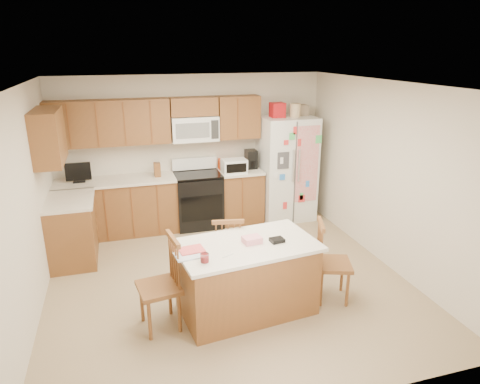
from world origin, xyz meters
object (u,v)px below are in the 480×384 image
object	(u,v)px
stove	(198,199)
windsor_chair_back	(228,252)
refrigerator	(287,167)
island	(246,277)
windsor_chair_left	(161,286)
windsor_chair_right	(331,263)

from	to	relation	value
stove	windsor_chair_back	bearing A→B (deg)	-90.63
refrigerator	island	distance (m)	3.05
windsor_chair_left	windsor_chair_right	xyz separation A→B (m)	(2.00, -0.01, -0.02)
stove	windsor_chair_left	bearing A→B (deg)	-108.94
stove	windsor_chair_left	xyz separation A→B (m)	(-0.92, -2.69, 0.02)
windsor_chair_left	windsor_chair_right	distance (m)	2.00
island	refrigerator	bearing A→B (deg)	59.38
stove	windsor_chair_right	bearing A→B (deg)	-68.29
stove	windsor_chair_back	xyz separation A→B (m)	(-0.02, -2.04, -0.03)
refrigerator	windsor_chair_right	size ratio (longest dim) A/B	2.06
windsor_chair_left	stove	bearing A→B (deg)	71.06
refrigerator	windsor_chair_left	size ratio (longest dim) A/B	1.97
island	stove	bearing A→B (deg)	90.78
stove	windsor_chair_back	distance (m)	2.04
island	windsor_chair_right	distance (m)	1.04
refrigerator	windsor_chair_left	world-z (taller)	refrigerator
refrigerator	island	size ratio (longest dim) A/B	1.24
windsor_chair_right	island	bearing A→B (deg)	177.53
refrigerator	windsor_chair_left	distance (m)	3.65
windsor_chair_back	windsor_chair_right	xyz separation A→B (m)	(1.10, -0.66, 0.02)
stove	refrigerator	bearing A→B (deg)	-2.30
island	windsor_chair_right	world-z (taller)	windsor_chair_right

